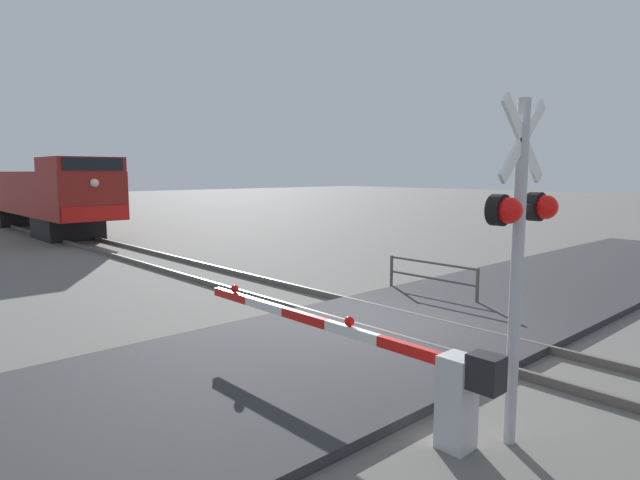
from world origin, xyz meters
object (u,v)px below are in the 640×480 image
at_px(locomotive, 40,194).
at_px(crossing_signal, 520,234).
at_px(guard_railing, 431,274).
at_px(crossing_gate, 407,368).

height_order(locomotive, crossing_signal, crossing_signal).
xyz_separation_m(locomotive, guard_railing, (2.61, -23.45, -1.35)).
height_order(locomotive, crossing_gate, locomotive).
height_order(locomotive, guard_railing, locomotive).
relative_size(crossing_gate, guard_railing, 2.11).
bearing_deg(guard_railing, crossing_signal, -136.87).
distance_m(locomotive, crossing_gate, 27.54).
relative_size(locomotive, guard_railing, 6.36).
bearing_deg(crossing_gate, locomotive, 83.19).
xyz_separation_m(locomotive, crossing_signal, (-2.69, -28.41, 0.50)).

